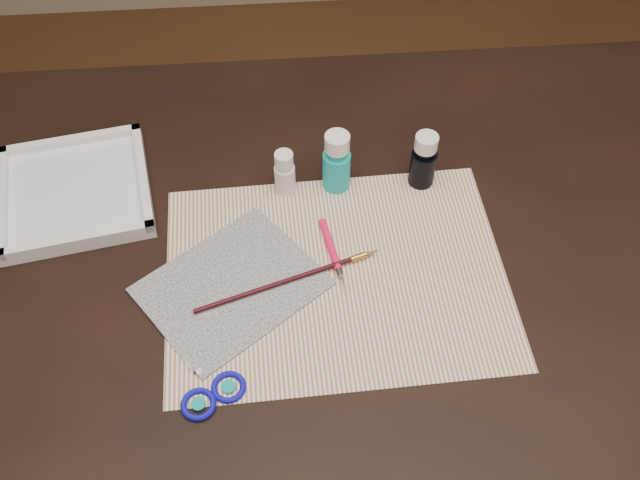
{
  "coord_description": "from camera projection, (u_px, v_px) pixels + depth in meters",
  "views": [
    {
      "loc": [
        -0.05,
        -0.58,
        1.55
      ],
      "look_at": [
        0.0,
        0.0,
        0.8
      ],
      "focal_mm": 40.0,
      "sensor_mm": 36.0,
      "label": 1
    }
  ],
  "objects": [
    {
      "name": "ground",
      "position": [
        320.0,
        463.0,
        1.58
      ],
      "size": [
        3.5,
        3.5,
        0.02
      ],
      "primitive_type": "cube",
      "color": "#422614",
      "rests_on": "ground"
    },
    {
      "name": "table",
      "position": [
        320.0,
        385.0,
        1.28
      ],
      "size": [
        1.3,
        0.9,
        0.75
      ],
      "primitive_type": "cube",
      "color": "black",
      "rests_on": "ground"
    },
    {
      "name": "paper",
      "position": [
        336.0,
        275.0,
        0.97
      ],
      "size": [
        0.47,
        0.37,
        0.0
      ],
      "primitive_type": "cube",
      "rotation": [
        0.0,
        0.0,
        0.03
      ],
      "color": "white",
      "rests_on": "table"
    },
    {
      "name": "canvas",
      "position": [
        232.0,
        286.0,
        0.96
      ],
      "size": [
        0.28,
        0.27,
        0.0
      ],
      "primitive_type": "cube",
      "rotation": [
        0.0,
        0.0,
        0.64
      ],
      "color": "black",
      "rests_on": "paper"
    },
    {
      "name": "paint_bottle_white",
      "position": [
        285.0,
        173.0,
        1.04
      ],
      "size": [
        0.04,
        0.04,
        0.08
      ],
      "primitive_type": "cylinder",
      "rotation": [
        0.0,
        0.0,
        -0.38
      ],
      "color": "silver",
      "rests_on": "table"
    },
    {
      "name": "paint_bottle_cyan",
      "position": [
        337.0,
        162.0,
        1.03
      ],
      "size": [
        0.05,
        0.05,
        0.1
      ],
      "primitive_type": "cylinder",
      "rotation": [
        0.0,
        0.0,
        0.42
      ],
      "color": "#15A8B0",
      "rests_on": "table"
    },
    {
      "name": "paint_bottle_navy",
      "position": [
        424.0,
        160.0,
        1.04
      ],
      "size": [
        0.05,
        0.05,
        0.09
      ],
      "primitive_type": "cylinder",
      "rotation": [
        0.0,
        0.0,
        0.24
      ],
      "color": "black",
      "rests_on": "table"
    },
    {
      "name": "paintbrush",
      "position": [
        290.0,
        280.0,
        0.96
      ],
      "size": [
        0.26,
        0.09,
        0.01
      ],
      "primitive_type": null,
      "rotation": [
        0.0,
        0.0,
        0.31
      ],
      "color": "black",
      "rests_on": "canvas"
    },
    {
      "name": "craft_knife",
      "position": [
        334.0,
        256.0,
        0.98
      ],
      "size": [
        0.03,
        0.13,
        0.01
      ],
      "primitive_type": null,
      "rotation": [
        0.0,
        0.0,
        -1.4
      ],
      "color": "#FF1554",
      "rests_on": "paper"
    },
    {
      "name": "scissors",
      "position": [
        189.0,
        366.0,
        0.88
      ],
      "size": [
        0.17,
        0.19,
        0.01
      ],
      "primitive_type": null,
      "rotation": [
        0.0,
        0.0,
        2.19
      ],
      "color": "silver",
      "rests_on": "table"
    },
    {
      "name": "palette_tray",
      "position": [
        75.0,
        191.0,
        1.05
      ],
      "size": [
        0.25,
        0.25,
        0.03
      ],
      "primitive_type": "cube",
      "rotation": [
        0.0,
        0.0,
        0.17
      ],
      "color": "white",
      "rests_on": "table"
    }
  ]
}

